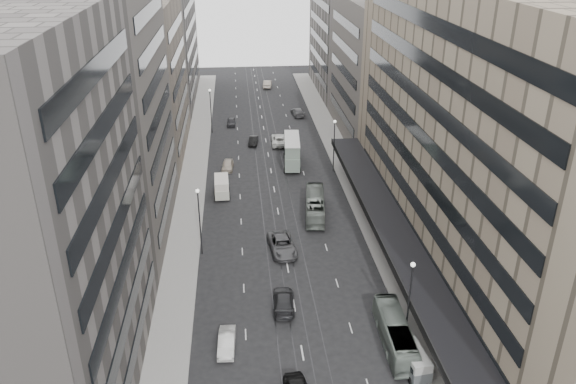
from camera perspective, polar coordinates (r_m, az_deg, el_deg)
name	(u,v)px	position (r m, az deg, el deg)	size (l,w,h in m)	color
ground	(295,312)	(56.97, 0.74, -12.06)	(220.00, 220.00, 0.00)	black
sidewalk_right	(345,164)	(91.06, 5.76, 2.86)	(4.00, 125.00, 0.15)	gray
sidewalk_left	(195,169)	(89.73, -9.48, 2.28)	(4.00, 125.00, 0.15)	gray
department_store	(493,136)	(62.43, 20.06, 5.40)	(19.20, 60.00, 30.00)	gray
building_right_mid	(385,69)	(103.11, 9.84, 12.24)	(15.00, 28.00, 24.00)	#554F4A
building_right_far	(352,30)	(131.41, 6.54, 16.07)	(15.00, 32.00, 28.00)	slate
building_left_a	(11,228)	(45.02, -26.32, -3.28)	(15.00, 28.00, 30.00)	slate
building_left_b	(91,98)	(68.44, -19.42, 8.97)	(15.00, 26.00, 34.00)	#554F4A
building_left_c	(132,80)	(95.13, -15.54, 10.93)	(15.00, 28.00, 25.00)	gray
building_left_d	(156,35)	(126.83, -13.29, 15.26)	(15.00, 38.00, 28.00)	slate
lamp_right_near	(410,292)	(51.76, 12.29, -9.92)	(0.44, 0.44, 8.32)	#262628
lamp_right_far	(334,140)	(86.52, 4.71, 5.33)	(0.44, 0.44, 8.32)	#262628
lamp_left_near	(199,214)	(64.32, -9.01, -2.22)	(0.44, 0.44, 8.32)	#262628
lamp_left_far	(211,106)	(104.38, -7.87, 8.66)	(0.44, 0.44, 8.32)	#262628
bus_near	(395,333)	(53.20, 10.84, -13.90)	(2.23, 9.51, 2.65)	gray
bus_far	(315,205)	(74.10, 2.76, -1.35)	(2.35, 10.05, 2.80)	gray
double_decker	(292,151)	(89.33, 0.40, 4.19)	(3.13, 8.53, 4.58)	gray
vw_microbus	(414,360)	(51.00, 12.68, -16.31)	(2.17, 4.11, 2.13)	#54595B
panel_van	(222,186)	(79.67, -6.75, 0.57)	(2.28, 4.44, 2.76)	beige
sedan_1	(227,342)	(52.64, -6.25, -14.91)	(1.47, 4.22, 1.39)	silver
sedan_2	(282,245)	(66.05, -0.59, -5.41)	(2.83, 6.15, 1.71)	#4D4D4F
sedan_3	(284,301)	(57.10, -0.44, -11.00)	(2.13, 5.25, 1.52)	#242426
sedan_4	(228,165)	(88.90, -6.15, 2.73)	(1.73, 4.30, 1.46)	#BDAF9D
sedan_5	(253,141)	(99.23, -3.53, 5.22)	(1.43, 4.09, 1.35)	black
sedan_6	(279,140)	(99.07, -0.87, 5.35)	(2.84, 6.17, 1.71)	silver
sedan_7	(298,112)	(114.93, 0.99, 8.13)	(2.17, 5.35, 1.55)	#4D4D4F
sedan_8	(231,122)	(109.53, -5.79, 7.09)	(1.60, 3.98, 1.36)	#29292C
sedan_9	(268,84)	(136.69, -2.09, 10.93)	(1.82, 5.21, 1.72)	#B0A391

